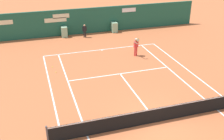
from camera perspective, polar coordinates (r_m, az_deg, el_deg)
The scene contains 8 objects.
ground_plane at distance 16.24m, azimuth 8.46°, elevation -9.51°, with size 80.00×80.00×0.01m.
tennis_net at distance 15.53m, azimuth 9.49°, elevation -9.12°, with size 12.10×0.10×1.07m.
sponsor_back_wall at distance 29.96m, azimuth -4.97°, elevation 10.12°, with size 25.00×1.02×2.74m.
player_on_baseline at distance 23.87m, azimuth 5.03°, elevation 5.10°, with size 0.51×0.77×1.81m.
ball_kid_left_post at distance 28.75m, azimuth -5.74°, elevation 8.31°, with size 0.46×0.19×1.38m.
tennis_ball_near_service_line at distance 21.47m, azimuth -11.60°, elevation -0.45°, with size 0.07×0.07×0.07m, color #CCE033.
tennis_ball_mid_court at distance 22.41m, azimuth -12.31°, elevation 0.63°, with size 0.07×0.07×0.07m, color #CCE033.
tennis_ball_by_sideline at distance 21.24m, azimuth 6.00°, elevation -0.33°, with size 0.07×0.07×0.07m, color #CCE033.
Camera 1 is at (-6.17, -11.25, 9.26)m, focal length 43.87 mm.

